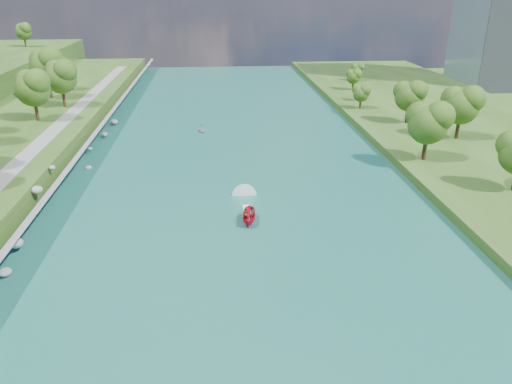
{
  "coord_description": "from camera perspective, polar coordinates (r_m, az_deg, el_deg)",
  "views": [
    {
      "loc": [
        -2.77,
        -51.28,
        28.51
      ],
      "look_at": [
        2.6,
        10.97,
        2.5
      ],
      "focal_mm": 35.0,
      "sensor_mm": 36.0,
      "label": 1
    }
  ],
  "objects": [
    {
      "name": "riprap_bank",
      "position": [
        79.0,
        -21.59,
        1.19
      ],
      "size": [
        4.23,
        236.0,
        4.05
      ],
      "color": "slate",
      "rests_on": "ground"
    },
    {
      "name": "motorboat",
      "position": [
        65.54,
        -0.92,
        -2.39
      ],
      "size": [
        3.6,
        19.06,
        2.08
      ],
      "rotation": [
        0.0,
        0.0,
        3.02
      ],
      "color": "red",
      "rests_on": "river_water"
    },
    {
      "name": "ground",
      "position": [
        58.74,
        -1.62,
        -6.45
      ],
      "size": [
        260.0,
        260.0,
        0.0
      ],
      "primitive_type": "plane",
      "color": "#2D5119",
      "rests_on": "ground"
    },
    {
      "name": "river_water",
      "position": [
        76.81,
        -2.51,
        0.83
      ],
      "size": [
        55.0,
        240.0,
        0.1
      ],
      "primitive_type": "cube",
      "color": "#175A4A",
      "rests_on": "ground"
    },
    {
      "name": "raft",
      "position": [
        105.81,
        -6.22,
        7.08
      ],
      "size": [
        2.83,
        3.4,
        1.48
      ],
      "rotation": [
        0.0,
        0.0,
        0.28
      ],
      "color": "#979A9F",
      "rests_on": "river_water"
    },
    {
      "name": "riverside_path",
      "position": [
        81.17,
        -26.15,
        2.31
      ],
      "size": [
        3.0,
        200.0,
        0.1
      ],
      "primitive_type": "cube",
      "color": "gray",
      "rests_on": "berm_west"
    },
    {
      "name": "trees_east",
      "position": [
        82.67,
        26.49,
        4.98
      ],
      "size": [
        20.42,
        145.86,
        11.81
      ],
      "color": "#244612",
      "rests_on": "berm_east"
    }
  ]
}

